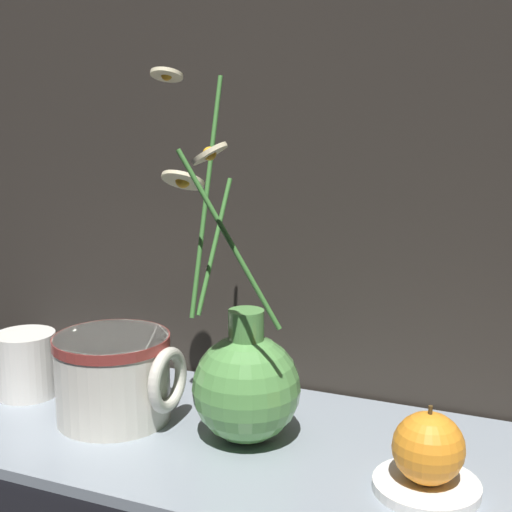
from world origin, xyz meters
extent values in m
plane|color=black|center=(0.00, 0.00, 0.00)|extent=(6.00, 6.00, 0.00)
cube|color=gray|center=(0.00, 0.00, 0.01)|extent=(0.85, 0.32, 0.01)
sphere|color=#59994C|center=(-0.02, 0.00, 0.07)|extent=(0.12, 0.12, 0.12)
cylinder|color=#59994C|center=(-0.02, 0.00, 0.14)|extent=(0.04, 0.04, 0.04)
cylinder|color=#3D7A33|center=(-0.01, -0.05, 0.25)|extent=(0.11, 0.02, 0.17)
cylinder|color=beige|center=(-0.01, -0.10, 0.33)|extent=(0.04, 0.04, 0.02)
sphere|color=gold|center=(-0.01, -0.10, 0.33)|extent=(0.01, 0.01, 0.01)
cylinder|color=#3D7A33|center=(-0.06, -0.01, 0.28)|extent=(0.01, 0.09, 0.25)
cylinder|color=beige|center=(-0.10, -0.01, 0.40)|extent=(0.04, 0.04, 0.02)
sphere|color=gold|center=(-0.10, -0.01, 0.40)|extent=(0.01, 0.01, 0.01)
cylinder|color=#3D7A33|center=(-0.05, 0.00, 0.23)|extent=(0.01, 0.08, 0.14)
cylinder|color=beige|center=(-0.09, 0.00, 0.30)|extent=(0.05, 0.05, 0.03)
sphere|color=gold|center=(-0.09, 0.00, 0.30)|extent=(0.02, 0.02, 0.02)
cylinder|color=silver|center=(-0.32, 0.01, 0.05)|extent=(0.08, 0.08, 0.08)
torus|color=silver|center=(-0.37, 0.01, 0.05)|extent=(0.01, 0.06, 0.06)
cylinder|color=beige|center=(-0.18, -0.01, 0.06)|extent=(0.13, 0.13, 0.10)
cylinder|color=maroon|center=(-0.18, -0.01, 0.11)|extent=(0.14, 0.14, 0.01)
torus|color=beige|center=(-0.11, -0.01, 0.07)|extent=(0.01, 0.07, 0.07)
cone|color=beige|center=(-0.24, -0.01, 0.10)|extent=(0.05, 0.04, 0.04)
cylinder|color=white|center=(0.19, -0.03, 0.02)|extent=(0.10, 0.10, 0.01)
sphere|color=orange|center=(0.19, -0.03, 0.06)|extent=(0.07, 0.07, 0.07)
cylinder|color=#4C3819|center=(0.19, -0.03, 0.10)|extent=(0.00, 0.00, 0.01)
camera|label=1|loc=(0.28, -0.67, 0.37)|focal=50.00mm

